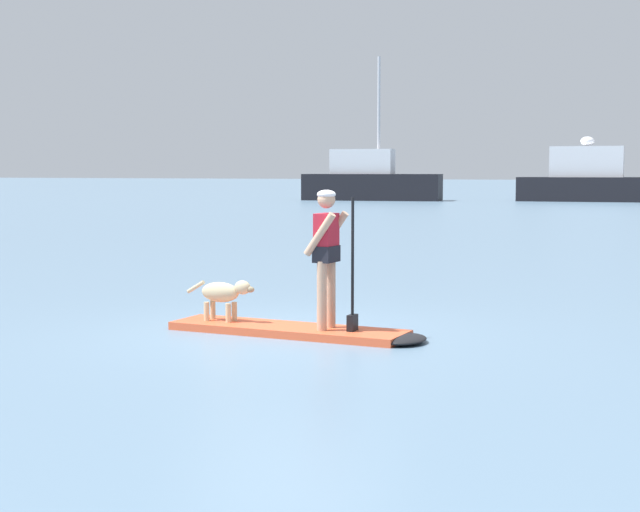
{
  "coord_description": "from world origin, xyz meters",
  "views": [
    {
      "loc": [
        5.22,
        -10.75,
        2.05
      ],
      "look_at": [
        0.0,
        1.0,
        0.9
      ],
      "focal_mm": 54.01,
      "sensor_mm": 36.0,
      "label": 1
    }
  ],
  "objects_px": {
    "paddleboard": "(304,331)",
    "dog": "(224,293)",
    "person_paddler": "(328,249)",
    "moored_boat_far_port": "(595,181)",
    "moored_boat_starboard": "(370,181)"
  },
  "relations": [
    {
      "from": "paddleboard",
      "to": "person_paddler",
      "type": "height_order",
      "value": "person_paddler"
    },
    {
      "from": "paddleboard",
      "to": "moored_boat_starboard",
      "type": "height_order",
      "value": "moored_boat_starboard"
    },
    {
      "from": "person_paddler",
      "to": "dog",
      "type": "height_order",
      "value": "person_paddler"
    },
    {
      "from": "paddleboard",
      "to": "moored_boat_far_port",
      "type": "xyz_separation_m",
      "value": [
        -4.28,
        54.98,
        1.31
      ]
    },
    {
      "from": "paddleboard",
      "to": "moored_boat_far_port",
      "type": "bearing_deg",
      "value": 94.45
    },
    {
      "from": "paddleboard",
      "to": "moored_boat_starboard",
      "type": "bearing_deg",
      "value": 110.14
    },
    {
      "from": "person_paddler",
      "to": "moored_boat_far_port",
      "type": "distance_m",
      "value": 55.18
    },
    {
      "from": "moored_boat_far_port",
      "to": "paddleboard",
      "type": "bearing_deg",
      "value": -85.55
    },
    {
      "from": "paddleboard",
      "to": "dog",
      "type": "xyz_separation_m",
      "value": [
        -1.16,
        0.03,
        0.41
      ]
    },
    {
      "from": "moored_boat_starboard",
      "to": "person_paddler",
      "type": "bearing_deg",
      "value": -69.54
    },
    {
      "from": "paddleboard",
      "to": "dog",
      "type": "bearing_deg",
      "value": 178.64
    },
    {
      "from": "person_paddler",
      "to": "moored_boat_starboard",
      "type": "distance_m",
      "value": 54.27
    },
    {
      "from": "paddleboard",
      "to": "person_paddler",
      "type": "xyz_separation_m",
      "value": [
        0.32,
        -0.01,
        1.04
      ]
    },
    {
      "from": "moored_boat_starboard",
      "to": "moored_boat_far_port",
      "type": "xyz_separation_m",
      "value": [
        14.37,
        4.14,
        0.01
      ]
    },
    {
      "from": "paddleboard",
      "to": "moored_boat_starboard",
      "type": "relative_size",
      "value": 0.35
    }
  ]
}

